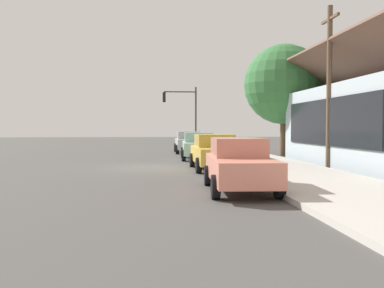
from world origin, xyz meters
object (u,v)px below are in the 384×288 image
(traffic_light_main, at_px, (183,108))
(utility_pole_wooden, at_px, (329,84))
(car_mustard, at_px, (215,152))
(car_coral, at_px, (240,164))
(fire_hydrant_red, at_px, (241,157))
(car_seafoam, at_px, (199,146))
(shade_tree, at_px, (284,85))
(car_silver, at_px, (188,142))

(traffic_light_main, distance_m, utility_pole_wooden, 16.71)
(car_mustard, xyz_separation_m, traffic_light_main, (-15.74, -0.33, 2.68))
(car_coral, bearing_deg, fire_hydrant_red, 170.64)
(car_seafoam, distance_m, car_coral, 12.57)
(car_seafoam, bearing_deg, car_coral, 2.42)
(car_seafoam, xyz_separation_m, fire_hydrant_red, (5.60, 1.41, -0.32))
(car_mustard, height_order, car_coral, same)
(car_coral, bearing_deg, car_mustard, -178.80)
(traffic_light_main, bearing_deg, shade_tree, 39.06)
(fire_hydrant_red, bearing_deg, traffic_light_main, -173.76)
(car_seafoam, xyz_separation_m, car_mustard, (6.16, 0.08, 0.00))
(car_silver, bearing_deg, fire_hydrant_red, 7.64)
(car_coral, bearing_deg, car_silver, -177.05)
(car_seafoam, bearing_deg, fire_hydrant_red, 17.09)
(car_coral, bearing_deg, utility_pole_wooden, 142.36)
(traffic_light_main, height_order, fire_hydrant_red, traffic_light_main)
(car_mustard, distance_m, shade_tree, 10.77)
(car_coral, height_order, utility_pole_wooden, utility_pole_wooden)
(car_seafoam, height_order, fire_hydrant_red, car_seafoam)
(car_coral, relative_size, traffic_light_main, 0.85)
(utility_pole_wooden, relative_size, fire_hydrant_red, 10.56)
(car_mustard, xyz_separation_m, fire_hydrant_red, (-0.56, 1.33, -0.32))
(car_seafoam, xyz_separation_m, traffic_light_main, (-9.58, -0.25, 2.68))
(shade_tree, bearing_deg, car_silver, -124.87)
(traffic_light_main, xyz_separation_m, utility_pole_wooden, (15.71, 5.66, 0.44))
(car_silver, xyz_separation_m, car_coral, (18.77, -0.03, -0.00))
(utility_pole_wooden, xyz_separation_m, fire_hydrant_red, (-0.53, -4.00, -3.43))
(utility_pole_wooden, bearing_deg, car_mustard, -89.75)
(traffic_light_main, relative_size, utility_pole_wooden, 0.69)
(traffic_light_main, bearing_deg, car_coral, 0.33)
(car_coral, distance_m, shade_tree, 16.27)
(car_coral, distance_m, fire_hydrant_red, 7.14)
(fire_hydrant_red, bearing_deg, car_coral, -12.41)
(car_seafoam, bearing_deg, shade_tree, 112.40)
(shade_tree, bearing_deg, car_coral, -22.22)
(car_silver, bearing_deg, utility_pole_wooden, 24.43)
(car_silver, relative_size, car_seafoam, 0.97)
(car_seafoam, relative_size, car_coral, 1.02)
(car_silver, xyz_separation_m, traffic_light_main, (-3.38, -0.16, 2.68))
(traffic_light_main, bearing_deg, car_silver, 2.72)
(car_seafoam, relative_size, car_mustard, 0.99)
(car_mustard, xyz_separation_m, shade_tree, (-8.22, 5.77, 3.89))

